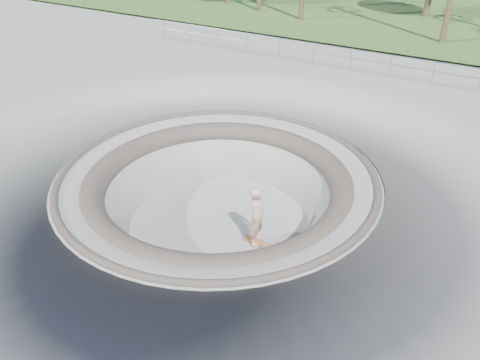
# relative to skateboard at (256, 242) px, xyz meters

# --- Properties ---
(ground) EXTENTS (180.00, 180.00, 0.00)m
(ground) POSITION_rel_skateboard_xyz_m (-1.67, 0.36, 1.83)
(ground) COLOR gray
(ground) RESTS_ON ground
(skate_bowl) EXTENTS (14.00, 14.00, 4.10)m
(skate_bowl) POSITION_rel_skateboard_xyz_m (-1.67, 0.36, -0.00)
(skate_bowl) COLOR gray
(skate_bowl) RESTS_ON ground
(safety_railing) EXTENTS (25.00, 0.06, 1.03)m
(safety_railing) POSITION_rel_skateboard_xyz_m (-1.67, 12.36, 2.52)
(safety_railing) COLOR gray
(safety_railing) RESTS_ON ground
(skateboard) EXTENTS (0.91, 0.26, 0.09)m
(skateboard) POSITION_rel_skateboard_xyz_m (0.00, 0.00, 0.00)
(skateboard) COLOR olive
(skateboard) RESTS_ON ground
(skater) EXTENTS (0.62, 0.81, 1.98)m
(skater) POSITION_rel_skateboard_xyz_m (0.00, -0.00, 1.01)
(skater) COLOR #D59E8A
(skater) RESTS_ON skateboard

